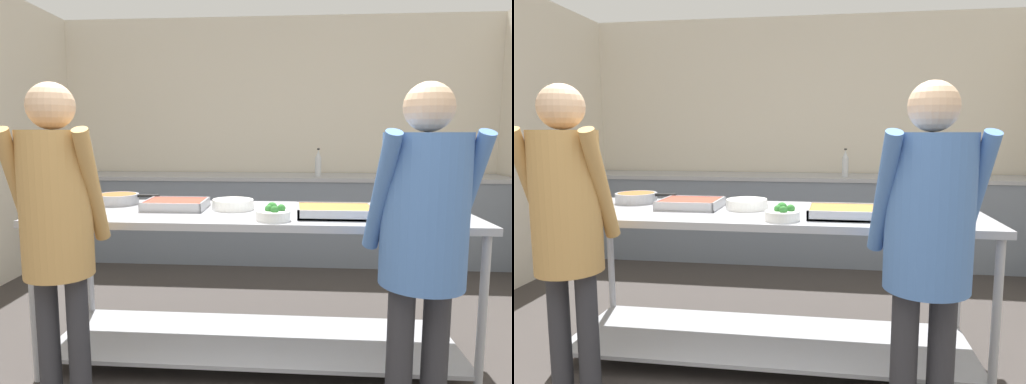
# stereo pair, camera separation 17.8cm
# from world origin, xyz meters

# --- Properties ---
(wall_rear) EXTENTS (4.98, 0.06, 2.65)m
(wall_rear) POSITION_xyz_m (0.00, 4.08, 1.33)
(wall_rear) COLOR beige
(wall_rear) RESTS_ON ground_plane
(back_counter) EXTENTS (4.82, 0.65, 0.92)m
(back_counter) POSITION_xyz_m (-0.00, 3.71, 0.46)
(back_counter) COLOR slate
(back_counter) RESTS_ON ground_plane
(serving_counter) EXTENTS (2.47, 0.80, 0.92)m
(serving_counter) POSITION_xyz_m (-0.03, 1.47, 0.62)
(serving_counter) COLOR #9EA0A8
(serving_counter) RESTS_ON ground_plane
(sauce_pan) EXTENTS (0.41, 0.27, 0.06)m
(sauce_pan) POSITION_xyz_m (-0.94, 1.66, 0.95)
(sauce_pan) COLOR #9EA0A8
(sauce_pan) RESTS_ON serving_counter
(serving_tray_greens) EXTENTS (0.37, 0.30, 0.05)m
(serving_tray_greens) POSITION_xyz_m (-0.52, 1.51, 0.94)
(serving_tray_greens) COLOR #9EA0A8
(serving_tray_greens) RESTS_ON serving_counter
(plate_stack) EXTENTS (0.26, 0.26, 0.06)m
(plate_stack) POSITION_xyz_m (-0.17, 1.52, 0.95)
(plate_stack) COLOR white
(plate_stack) RESTS_ON serving_counter
(broccoli_bowl) EXTENTS (0.18, 0.18, 0.09)m
(broccoli_bowl) POSITION_xyz_m (0.09, 1.19, 0.95)
(broccoli_bowl) COLOR silver
(broccoli_bowl) RESTS_ON serving_counter
(serving_tray_vegetables) EXTENTS (0.42, 0.31, 0.05)m
(serving_tray_vegetables) POSITION_xyz_m (0.42, 1.34, 0.94)
(serving_tray_vegetables) COLOR #9EA0A8
(serving_tray_vegetables) RESTS_ON serving_counter
(serving_tray_roast) EXTENTS (0.41, 0.31, 0.05)m
(serving_tray_roast) POSITION_xyz_m (0.87, 1.45, 0.94)
(serving_tray_roast) COLOR #9EA0A8
(serving_tray_roast) RESTS_ON serving_counter
(guest_serving_left) EXTENTS (0.50, 0.37, 1.58)m
(guest_serving_left) POSITION_xyz_m (0.75, 0.81, 0.97)
(guest_serving_left) COLOR #2D2D33
(guest_serving_left) RESTS_ON ground_plane
(guest_serving_right) EXTENTS (0.43, 0.34, 1.60)m
(guest_serving_right) POSITION_xyz_m (-0.88, 0.80, 0.99)
(guest_serving_right) COLOR #2D2D33
(guest_serving_right) RESTS_ON ground_plane
(water_bottle) EXTENTS (0.07, 0.07, 0.29)m
(water_bottle) POSITION_xyz_m (0.45, 3.63, 1.06)
(water_bottle) COLOR silver
(water_bottle) RESTS_ON back_counter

